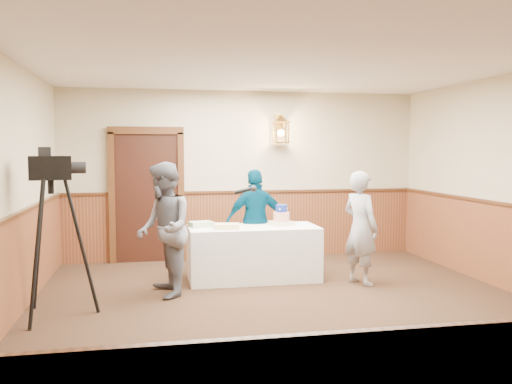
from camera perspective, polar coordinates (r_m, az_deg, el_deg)
ground at (r=5.97m, az=4.53°, el=-13.31°), size 7.00×7.00×0.00m
room_shell at (r=6.11m, az=2.99°, el=1.66°), size 6.02×7.02×2.81m
display_table at (r=7.64m, az=-0.29°, el=-6.44°), size 1.80×0.80×0.75m
tiered_cake at (r=7.72m, az=2.69°, el=-2.65°), size 0.36×0.36×0.29m
sheet_cake_yellow at (r=7.36m, az=-3.10°, el=-3.63°), size 0.37×0.30×0.07m
sheet_cake_green at (r=7.58m, az=-5.81°, el=-3.40°), size 0.36×0.32×0.07m
interviewer at (r=6.80m, az=-9.67°, el=-3.90°), size 1.55×0.90×1.67m
baker at (r=7.45m, az=10.95°, el=-3.72°), size 0.57×0.66×1.54m
assistant_p at (r=7.97m, az=0.01°, el=-3.12°), size 0.92×0.42×1.54m
tv_camera_rig at (r=6.28m, az=-20.61°, el=-5.28°), size 0.69×0.64×1.75m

